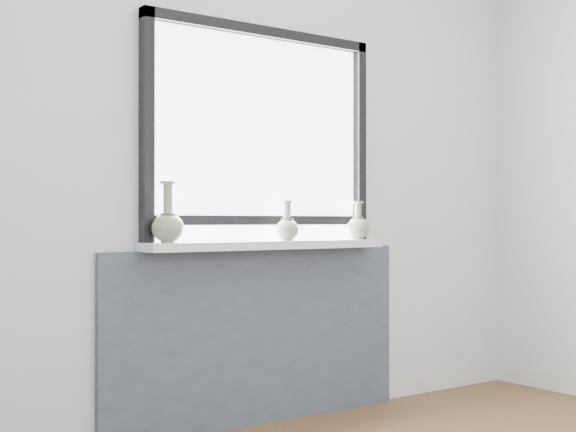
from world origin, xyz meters
TOP-DOWN VIEW (x-y plane):
  - back_wall at (0.00, 1.81)m, footprint 3.60×0.02m
  - apron_panel at (0.00, 1.78)m, footprint 1.70×0.03m
  - windowsill at (0.00, 1.71)m, footprint 1.32×0.18m
  - window at (0.00, 1.77)m, footprint 1.30×0.06m
  - vase_a at (-0.56, 1.68)m, footprint 0.14×0.14m
  - vase_b at (0.09, 1.69)m, footprint 0.12×0.12m
  - vase_c at (0.56, 1.69)m, footprint 0.13×0.13m

SIDE VIEW (x-z plane):
  - apron_panel at x=0.00m, z-range 0.00..0.86m
  - windowsill at x=0.00m, z-range 0.86..0.90m
  - vase_b at x=0.09m, z-range 0.87..1.06m
  - vase_c at x=0.56m, z-range 0.87..1.07m
  - vase_a at x=-0.56m, z-range 0.85..1.12m
  - back_wall at x=0.00m, z-range 0.00..2.60m
  - window at x=0.00m, z-range 0.92..1.97m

